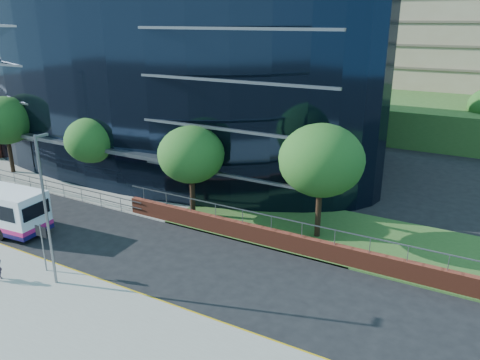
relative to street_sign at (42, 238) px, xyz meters
The scene contains 15 objects.
ground 5.23m from the street_sign, 160.57° to the left, with size 200.00×200.00×0.00m, color black.
kerb 4.99m from the street_sign, behind, with size 80.00×0.25×0.16m, color gray.
yellow_line_outer 5.05m from the street_sign, behind, with size 80.00×0.08×0.01m, color gold.
yellow_line_inner 5.07m from the street_sign, 168.23° to the left, with size 80.00×0.08×0.01m, color gold.
far_forecourt 16.53m from the street_sign, 129.83° to the left, with size 50.00×8.00×0.10m, color gray.
grass_verge 23.30m from the street_sign, 32.84° to the left, with size 36.00×8.00×0.12m, color #2D511E.
glass_office 24.70m from the street_sign, 110.75° to the left, with size 44.00×23.10×16.00m.
retaining_wall 17.93m from the street_sign, 29.83° to the left, with size 34.00×0.40×2.11m.
guard_railings 15.22m from the street_sign, 145.51° to the left, with size 24.00×0.05×1.10m.
street_sign is the anchor object (origin of this frame).
tree_far_a 20.63m from the street_sign, 148.83° to the left, with size 4.95×4.95×6.98m.
tree_far_b 13.54m from the street_sign, 124.08° to the left, with size 4.29×4.29×6.05m.
tree_far_c 11.14m from the street_sign, 76.71° to the left, with size 4.62×4.62×6.51m.
tree_far_d 16.61m from the street_sign, 45.22° to the left, with size 5.28×5.28×7.44m.
streetlight_east 2.80m from the street_sign, 21.36° to the right, with size 0.15×0.77×8.00m.
Camera 1 is at (25.10, -16.25, 13.36)m, focal length 35.00 mm.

